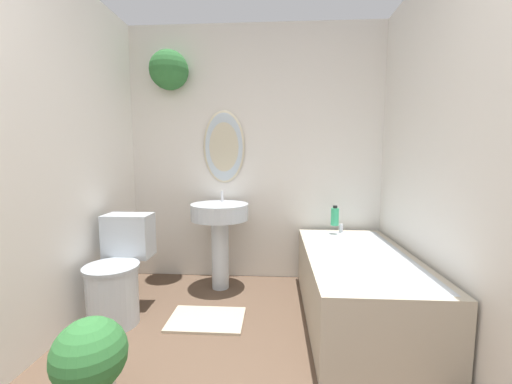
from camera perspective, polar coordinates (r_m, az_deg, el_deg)
wall_back at (r=3.03m, az=-1.92°, el=8.43°), size 2.50×0.35×2.40m
wall_left at (r=2.21m, az=-36.51°, el=5.68°), size 0.06×2.73×2.40m
wall_right at (r=1.98m, az=34.89°, el=5.84°), size 0.06×2.73×2.40m
toilet at (r=2.56m, az=-23.75°, el=-13.50°), size 0.37×0.57×0.74m
pedestal_sink at (r=2.81m, az=-6.60°, el=-5.82°), size 0.51×0.51×0.87m
bathtub at (r=2.48m, az=18.02°, el=-15.72°), size 0.74×1.46×0.57m
shampoo_bottle at (r=2.89m, az=14.15°, el=-4.30°), size 0.07×0.07×0.18m
potted_plant at (r=1.74m, az=-27.90°, el=-25.70°), size 0.32×0.32×0.47m
bath_mat at (r=2.47m, az=-8.99°, el=-21.92°), size 0.54×0.36×0.02m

